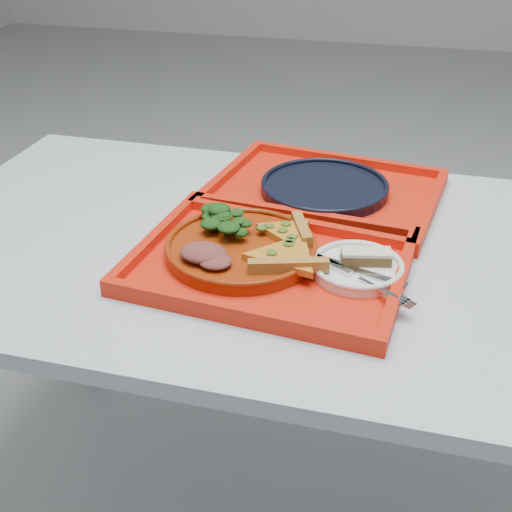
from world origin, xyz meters
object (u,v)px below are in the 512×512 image
navy_plate (324,188)px  dinner_plate (241,250)px  tray_main (271,264)px  tray_far (324,195)px  dessert_bar (366,256)px

navy_plate → dinner_plate: bearing=-109.0°
tray_main → tray_far: (0.04, 0.29, 0.00)m
tray_main → dessert_bar: bearing=10.1°
navy_plate → tray_far: bearing=0.0°
dinner_plate → dessert_bar: dessert_bar is taller
dessert_bar → tray_far: bearing=99.4°
dinner_plate → dessert_bar: 0.21m
navy_plate → dessert_bar: (0.11, -0.28, 0.02)m
tray_main → navy_plate: size_ratio=1.73×
tray_far → dessert_bar: 0.30m
tray_main → dinner_plate: size_ratio=1.73×
navy_plate → dessert_bar: size_ratio=3.02×
dessert_bar → navy_plate: bearing=99.4°
dessert_bar → dinner_plate: bearing=168.2°
dessert_bar → tray_main: bearing=172.2°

